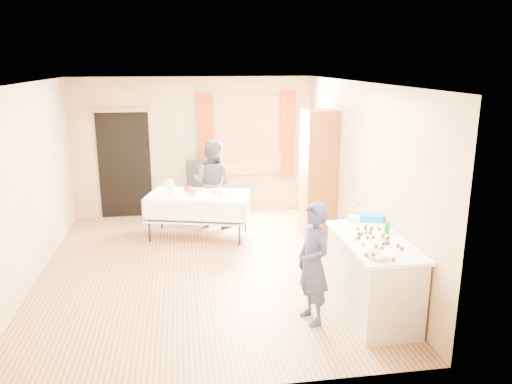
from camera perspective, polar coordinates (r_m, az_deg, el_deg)
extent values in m
cube|color=#9E7047|center=(7.26, -6.03, -8.78)|extent=(4.50, 5.50, 0.02)
cube|color=white|center=(6.66, -6.65, 12.36)|extent=(4.50, 5.50, 0.02)
cube|color=tan|center=(9.55, -7.08, 5.13)|extent=(4.50, 0.02, 2.60)
cube|color=tan|center=(4.21, -4.61, -7.32)|extent=(4.50, 0.02, 2.60)
cube|color=tan|center=(7.12, -24.79, 0.58)|extent=(0.02, 5.50, 2.60)
cube|color=tan|center=(7.29, 11.73, 1.94)|extent=(0.02, 5.50, 2.60)
cube|color=olive|center=(9.56, -1.07, 6.47)|extent=(1.32, 0.06, 1.52)
cube|color=white|center=(9.54, -1.06, 6.45)|extent=(1.20, 0.02, 1.40)
cube|color=#87320B|center=(9.44, -5.76, 6.29)|extent=(0.28, 0.06, 1.65)
cube|color=#87320B|center=(9.64, 3.60, 6.51)|extent=(0.28, 0.06, 1.65)
cube|color=black|center=(9.63, -14.78, 3.02)|extent=(0.95, 0.04, 2.00)
cube|color=olive|center=(9.45, -15.21, 9.04)|extent=(1.05, 0.06, 0.08)
cube|color=#914B1A|center=(8.36, 7.11, 2.08)|extent=(0.50, 0.60, 2.12)
cube|color=beige|center=(6.04, 13.11, -9.55)|extent=(0.65, 1.44, 0.86)
cube|color=white|center=(5.87, 13.37, -5.45)|extent=(0.71, 1.50, 0.04)
cube|color=white|center=(8.31, -6.67, -0.32)|extent=(1.76, 1.20, 0.04)
cube|color=black|center=(9.28, -6.05, -0.25)|extent=(0.58, 0.58, 0.07)
cube|color=black|center=(9.39, -6.58, 1.77)|extent=(0.44, 0.20, 0.65)
imported|color=#23264A|center=(5.63, 6.57, -8.11)|extent=(0.67, 0.58, 1.40)
imported|color=black|center=(8.88, -4.98, 0.99)|extent=(1.25, 1.22, 1.55)
cylinder|color=#098117|center=(6.06, 14.76, -4.08)|extent=(0.07, 0.07, 0.12)
imported|color=white|center=(5.31, 13.80, -7.10)|extent=(0.31, 0.31, 0.06)
cube|color=white|center=(6.41, 11.13, -3.04)|extent=(0.18, 0.15, 0.08)
cube|color=#0677E7|center=(6.51, 12.95, -2.85)|extent=(0.35, 0.28, 0.08)
cylinder|color=silver|center=(8.31, -9.70, 0.50)|extent=(0.13, 0.13, 0.22)
imported|color=red|center=(8.40, -7.82, 0.33)|extent=(0.27, 0.27, 0.11)
imported|color=red|center=(8.13, -7.23, -0.09)|extent=(0.22, 0.22, 0.12)
imported|color=white|center=(8.36, -4.35, 0.16)|extent=(0.19, 0.19, 0.05)
cube|color=white|center=(8.10, -3.53, -0.42)|extent=(0.32, 0.26, 0.02)
imported|color=white|center=(8.60, -10.27, 0.76)|extent=(0.12, 0.12, 0.16)
sphere|color=#3F2314|center=(5.56, 14.29, -6.24)|extent=(0.04, 0.04, 0.04)
sphere|color=#352112|center=(5.47, 13.41, -6.53)|extent=(0.04, 0.04, 0.04)
sphere|color=#352112|center=(5.52, 14.20, -6.39)|extent=(0.04, 0.04, 0.04)
sphere|color=#352112|center=(5.89, 14.87, -5.07)|extent=(0.04, 0.04, 0.04)
sphere|color=#352112|center=(6.14, 12.37, -4.10)|extent=(0.04, 0.04, 0.04)
sphere|color=#352112|center=(5.59, 16.29, -6.25)|extent=(0.04, 0.04, 0.04)
sphere|color=#3F2314|center=(5.77, 11.40, -5.27)|extent=(0.04, 0.04, 0.04)
sphere|color=#352112|center=(5.53, 14.10, -6.31)|extent=(0.04, 0.04, 0.04)
sphere|color=#352112|center=(6.18, 13.10, -4.00)|extent=(0.04, 0.04, 0.04)
sphere|color=#352112|center=(5.61, 16.31, -6.19)|extent=(0.04, 0.04, 0.04)
sphere|color=#352112|center=(6.17, 13.89, -4.08)|extent=(0.04, 0.04, 0.04)
sphere|color=#352112|center=(5.93, 11.96, -4.73)|extent=(0.04, 0.04, 0.04)
sphere|color=#3F2314|center=(5.62, 12.15, -5.87)|extent=(0.04, 0.04, 0.04)
sphere|color=#352112|center=(6.13, 13.03, -4.15)|extent=(0.04, 0.04, 0.04)
sphere|color=#352112|center=(5.95, 11.67, -4.67)|extent=(0.04, 0.04, 0.04)
sphere|color=#352112|center=(5.96, 14.30, -4.80)|extent=(0.04, 0.04, 0.04)
sphere|color=#352112|center=(5.72, 14.86, -5.66)|extent=(0.04, 0.04, 0.04)
sphere|color=#352112|center=(5.28, 15.45, -7.44)|extent=(0.04, 0.04, 0.04)
sphere|color=#3F2314|center=(5.88, 14.24, -5.06)|extent=(0.04, 0.04, 0.04)
sphere|color=#352112|center=(5.85, 14.75, -5.18)|extent=(0.04, 0.04, 0.04)
sphere|color=#352112|center=(5.69, 14.34, -5.75)|extent=(0.04, 0.04, 0.04)
sphere|color=#352112|center=(6.01, 12.92, -4.55)|extent=(0.04, 0.04, 0.04)
sphere|color=#352112|center=(5.72, 14.67, -5.64)|extent=(0.04, 0.04, 0.04)
sphere|color=#352112|center=(5.86, 13.25, -5.04)|extent=(0.04, 0.04, 0.04)
sphere|color=#3F2314|center=(6.02, 12.43, -4.46)|extent=(0.04, 0.04, 0.04)
sphere|color=#352112|center=(6.11, 11.54, -4.14)|extent=(0.04, 0.04, 0.04)
sphere|color=#352112|center=(5.81, 11.68, -5.14)|extent=(0.04, 0.04, 0.04)
sphere|color=#352112|center=(5.36, 12.49, -6.93)|extent=(0.04, 0.04, 0.04)
sphere|color=#352112|center=(5.67, 15.94, -5.93)|extent=(0.04, 0.04, 0.04)
sphere|color=#352112|center=(5.59, 13.57, -6.06)|extent=(0.04, 0.04, 0.04)
sphere|color=#3F2314|center=(6.25, 12.47, -3.75)|extent=(0.04, 0.04, 0.04)
sphere|color=#352112|center=(5.33, 12.59, -7.06)|extent=(0.04, 0.04, 0.04)
sphere|color=#352112|center=(5.35, 13.27, -6.99)|extent=(0.04, 0.04, 0.04)
sphere|color=#352112|center=(5.84, 12.64, -5.08)|extent=(0.04, 0.04, 0.04)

